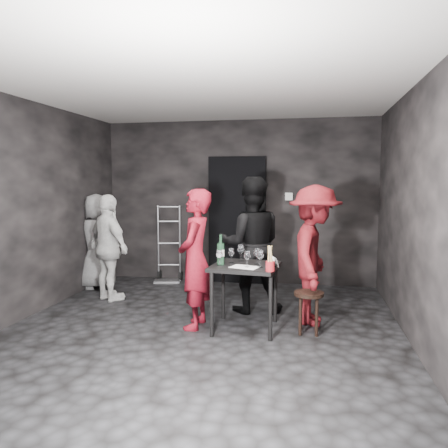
% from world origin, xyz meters
% --- Properties ---
extents(floor, '(4.50, 5.00, 0.02)m').
position_xyz_m(floor, '(0.00, 0.00, 0.00)').
color(floor, black).
rests_on(floor, ground).
extents(ceiling, '(4.50, 5.00, 0.02)m').
position_xyz_m(ceiling, '(0.00, 0.00, 2.70)').
color(ceiling, silver).
rests_on(ceiling, ground).
extents(wall_back, '(4.50, 0.04, 2.70)m').
position_xyz_m(wall_back, '(0.00, 2.50, 1.35)').
color(wall_back, black).
rests_on(wall_back, ground).
extents(wall_front, '(4.50, 0.04, 2.70)m').
position_xyz_m(wall_front, '(0.00, -2.50, 1.35)').
color(wall_front, black).
rests_on(wall_front, ground).
extents(wall_left, '(0.04, 5.00, 2.70)m').
position_xyz_m(wall_left, '(-2.25, 0.00, 1.35)').
color(wall_left, black).
rests_on(wall_left, ground).
extents(wall_right, '(0.04, 5.00, 2.70)m').
position_xyz_m(wall_right, '(2.25, 0.00, 1.35)').
color(wall_right, black).
rests_on(wall_right, ground).
extents(doorway, '(0.95, 0.10, 2.10)m').
position_xyz_m(doorway, '(0.00, 2.44, 1.05)').
color(doorway, black).
rests_on(doorway, ground).
extents(wallbox_upper, '(0.12, 0.06, 0.12)m').
position_xyz_m(wallbox_upper, '(0.85, 2.45, 1.45)').
color(wallbox_upper, '#B7B7B2').
rests_on(wallbox_upper, wall_back).
extents(wallbox_lower, '(0.10, 0.06, 0.14)m').
position_xyz_m(wallbox_lower, '(1.05, 2.45, 1.40)').
color(wallbox_lower, '#B7B7B2').
rests_on(wallbox_lower, wall_back).
extents(hand_truck, '(0.43, 0.36, 1.29)m').
position_xyz_m(hand_truck, '(-1.16, 2.32, 0.23)').
color(hand_truck, '#B2B2B7').
rests_on(hand_truck, floor).
extents(tasting_table, '(0.72, 0.72, 0.75)m').
position_xyz_m(tasting_table, '(0.48, 0.15, 0.65)').
color(tasting_table, black).
rests_on(tasting_table, floor).
extents(stool, '(0.33, 0.33, 0.47)m').
position_xyz_m(stool, '(1.20, 0.15, 0.37)').
color(stool, black).
rests_on(stool, floor).
extents(server_red, '(0.43, 0.64, 1.72)m').
position_xyz_m(server_red, '(-0.10, 0.12, 0.86)').
color(server_red, maroon).
rests_on(server_red, floor).
extents(woman_black, '(1.09, 0.74, 2.05)m').
position_xyz_m(woman_black, '(0.45, 0.87, 1.03)').
color(woman_black, black).
rests_on(woman_black, floor).
extents(man_maroon, '(0.64, 1.22, 1.83)m').
position_xyz_m(man_maroon, '(1.25, 0.53, 0.91)').
color(man_maroon, '#5F1015').
rests_on(man_maroon, floor).
extents(bystander_cream, '(0.98, 0.86, 1.53)m').
position_xyz_m(bystander_cream, '(-1.60, 1.00, 0.76)').
color(bystander_cream, white).
rests_on(bystander_cream, floor).
extents(bystander_grey, '(0.84, 0.71, 1.51)m').
position_xyz_m(bystander_grey, '(-2.10, 1.61, 0.75)').
color(bystander_grey, gray).
rests_on(bystander_grey, floor).
extents(tasting_mat, '(0.35, 0.28, 0.00)m').
position_xyz_m(tasting_mat, '(0.50, 0.00, 0.75)').
color(tasting_mat, white).
rests_on(tasting_mat, tasting_table).
extents(wine_glass_a, '(0.09, 0.09, 0.19)m').
position_xyz_m(wine_glass_a, '(0.21, 0.04, 0.85)').
color(wine_glass_a, white).
rests_on(wine_glass_a, tasting_table).
extents(wine_glass_b, '(0.08, 0.08, 0.19)m').
position_xyz_m(wine_glass_b, '(0.31, 0.21, 0.85)').
color(wine_glass_b, white).
rests_on(wine_glass_b, tasting_table).
extents(wine_glass_c, '(0.11, 0.11, 0.22)m').
position_xyz_m(wine_glass_c, '(0.40, 0.34, 0.86)').
color(wine_glass_c, white).
rests_on(wine_glass_c, tasting_table).
extents(wine_glass_d, '(0.09, 0.09, 0.20)m').
position_xyz_m(wine_glass_d, '(0.52, 0.01, 0.85)').
color(wine_glass_d, white).
rests_on(wine_glass_d, tasting_table).
extents(wine_glass_e, '(0.11, 0.11, 0.21)m').
position_xyz_m(wine_glass_e, '(0.67, 0.02, 0.86)').
color(wine_glass_e, white).
rests_on(wine_glass_e, tasting_table).
extents(wine_glass_f, '(0.10, 0.10, 0.20)m').
position_xyz_m(wine_glass_f, '(0.61, 0.20, 0.85)').
color(wine_glass_f, white).
rests_on(wine_glass_f, tasting_table).
extents(wine_bottle, '(0.08, 0.08, 0.34)m').
position_xyz_m(wine_bottle, '(0.20, 0.12, 0.88)').
color(wine_bottle, black).
rests_on(wine_bottle, tasting_table).
extents(breadstick_cup, '(0.09, 0.09, 0.29)m').
position_xyz_m(breadstick_cup, '(0.79, -0.16, 0.88)').
color(breadstick_cup, maroon).
rests_on(breadstick_cup, tasting_table).
extents(reserved_card, '(0.14, 0.17, 0.11)m').
position_xyz_m(reserved_card, '(0.79, 0.09, 0.81)').
color(reserved_card, white).
rests_on(reserved_card, tasting_table).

